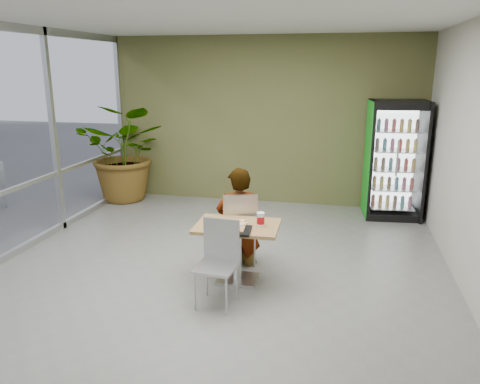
{
  "coord_description": "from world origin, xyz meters",
  "views": [
    {
      "loc": [
        1.51,
        -5.44,
        2.62
      ],
      "look_at": [
        0.2,
        0.45,
        1.0
      ],
      "focal_mm": 35.0,
      "sensor_mm": 36.0,
      "label": 1
    }
  ],
  "objects_px": {
    "beverage_fridge": "(394,160)",
    "potted_plant": "(126,153)",
    "seated_woman": "(238,227)",
    "cafeteria_tray": "(230,230)",
    "dining_table": "(237,241)",
    "chair_far": "(240,223)",
    "soda_cup": "(261,220)",
    "chair_near": "(219,255)"
  },
  "relations": [
    {
      "from": "seated_woman",
      "to": "soda_cup",
      "type": "distance_m",
      "value": 0.74
    },
    {
      "from": "chair_near",
      "to": "chair_far",
      "type": "bearing_deg",
      "value": 93.84
    },
    {
      "from": "beverage_fridge",
      "to": "dining_table",
      "type": "bearing_deg",
      "value": -129.19
    },
    {
      "from": "chair_far",
      "to": "cafeteria_tray",
      "type": "bearing_deg",
      "value": 77.63
    },
    {
      "from": "dining_table",
      "to": "cafeteria_tray",
      "type": "relative_size",
      "value": 2.13
    },
    {
      "from": "chair_near",
      "to": "soda_cup",
      "type": "xyz_separation_m",
      "value": [
        0.38,
        0.56,
        0.27
      ]
    },
    {
      "from": "soda_cup",
      "to": "chair_near",
      "type": "bearing_deg",
      "value": -123.87
    },
    {
      "from": "cafeteria_tray",
      "to": "beverage_fridge",
      "type": "distance_m",
      "value": 4.04
    },
    {
      "from": "chair_near",
      "to": "dining_table",
      "type": "bearing_deg",
      "value": 85.17
    },
    {
      "from": "dining_table",
      "to": "chair_near",
      "type": "bearing_deg",
      "value": -99.2
    },
    {
      "from": "soda_cup",
      "to": "cafeteria_tray",
      "type": "distance_m",
      "value": 0.41
    },
    {
      "from": "cafeteria_tray",
      "to": "beverage_fridge",
      "type": "height_order",
      "value": "beverage_fridge"
    },
    {
      "from": "dining_table",
      "to": "chair_far",
      "type": "xyz_separation_m",
      "value": [
        -0.08,
        0.5,
        0.06
      ]
    },
    {
      "from": "chair_far",
      "to": "beverage_fridge",
      "type": "relative_size",
      "value": 0.49
    },
    {
      "from": "chair_far",
      "to": "soda_cup",
      "type": "relative_size",
      "value": 5.93
    },
    {
      "from": "seated_woman",
      "to": "beverage_fridge",
      "type": "height_order",
      "value": "beverage_fridge"
    },
    {
      "from": "dining_table",
      "to": "seated_woman",
      "type": "height_order",
      "value": "seated_woman"
    },
    {
      "from": "cafeteria_tray",
      "to": "seated_woman",
      "type": "bearing_deg",
      "value": 95.97
    },
    {
      "from": "seated_woman",
      "to": "soda_cup",
      "type": "bearing_deg",
      "value": 109.76
    },
    {
      "from": "chair_far",
      "to": "cafeteria_tray",
      "type": "distance_m",
      "value": 0.77
    },
    {
      "from": "chair_far",
      "to": "soda_cup",
      "type": "bearing_deg",
      "value": 110.37
    },
    {
      "from": "soda_cup",
      "to": "beverage_fridge",
      "type": "relative_size",
      "value": 0.08
    },
    {
      "from": "chair_near",
      "to": "seated_woman",
      "type": "height_order",
      "value": "seated_woman"
    },
    {
      "from": "chair_far",
      "to": "dining_table",
      "type": "bearing_deg",
      "value": 82.69
    },
    {
      "from": "chair_near",
      "to": "cafeteria_tray",
      "type": "relative_size",
      "value": 2.0
    },
    {
      "from": "dining_table",
      "to": "chair_far",
      "type": "distance_m",
      "value": 0.51
    },
    {
      "from": "dining_table",
      "to": "beverage_fridge",
      "type": "relative_size",
      "value": 0.5
    },
    {
      "from": "chair_far",
      "to": "chair_near",
      "type": "distance_m",
      "value": 1.05
    },
    {
      "from": "seated_woman",
      "to": "cafeteria_tray",
      "type": "bearing_deg",
      "value": 79.5
    },
    {
      "from": "potted_plant",
      "to": "soda_cup",
      "type": "bearing_deg",
      "value": -44.12
    },
    {
      "from": "dining_table",
      "to": "chair_near",
      "type": "distance_m",
      "value": 0.56
    },
    {
      "from": "chair_near",
      "to": "seated_woman",
      "type": "xyz_separation_m",
      "value": [
        -0.02,
        1.11,
        -0.04
      ]
    },
    {
      "from": "potted_plant",
      "to": "chair_far",
      "type": "bearing_deg",
      "value": -42.72
    },
    {
      "from": "cafeteria_tray",
      "to": "potted_plant",
      "type": "bearing_deg",
      "value": 130.74
    },
    {
      "from": "beverage_fridge",
      "to": "potted_plant",
      "type": "height_order",
      "value": "beverage_fridge"
    },
    {
      "from": "beverage_fridge",
      "to": "cafeteria_tray",
      "type": "bearing_deg",
      "value": -127.49
    },
    {
      "from": "dining_table",
      "to": "seated_woman",
      "type": "xyz_separation_m",
      "value": [
        -0.11,
        0.55,
        -0.01
      ]
    },
    {
      "from": "chair_far",
      "to": "cafeteria_tray",
      "type": "xyz_separation_m",
      "value": [
        0.05,
        -0.75,
        0.17
      ]
    },
    {
      "from": "dining_table",
      "to": "seated_woman",
      "type": "distance_m",
      "value": 0.56
    },
    {
      "from": "dining_table",
      "to": "chair_far",
      "type": "height_order",
      "value": "chair_far"
    },
    {
      "from": "cafeteria_tray",
      "to": "potted_plant",
      "type": "height_order",
      "value": "potted_plant"
    },
    {
      "from": "chair_near",
      "to": "beverage_fridge",
      "type": "bearing_deg",
      "value": 63.83
    }
  ]
}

